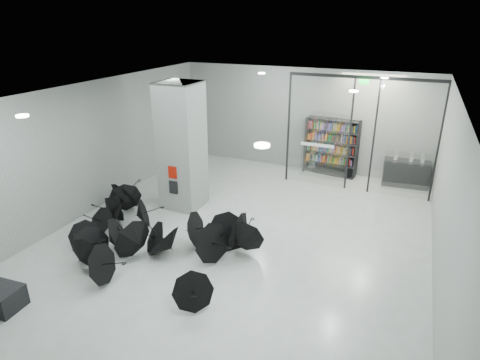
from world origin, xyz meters
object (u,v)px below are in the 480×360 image
at_px(bookshelf, 331,147).
at_px(shop_counter, 406,173).
at_px(column, 182,146).
at_px(umbrella_cluster, 154,237).

bearing_deg(bookshelf, shop_counter, 5.35).
distance_m(column, bookshelf, 6.13).
height_order(bookshelf, umbrella_cluster, bookshelf).
bearing_deg(umbrella_cluster, shop_counter, 50.85).
height_order(column, bookshelf, column).
bearing_deg(bookshelf, column, -120.41).
bearing_deg(shop_counter, umbrella_cluster, -133.08).
xyz_separation_m(bookshelf, shop_counter, (2.79, -0.13, -0.63)).
bearing_deg(shop_counter, bookshelf, 173.36).
xyz_separation_m(column, umbrella_cluster, (0.64, -2.66, -1.69)).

